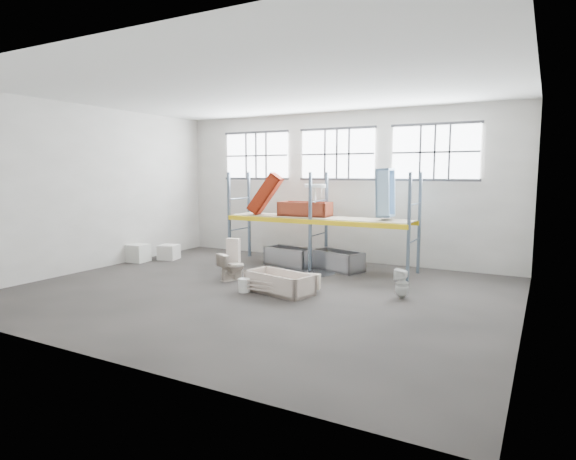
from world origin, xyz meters
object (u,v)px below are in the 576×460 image
Objects in this scene: blue_tub_upright at (385,193)px; rust_tub_flat at (305,209)px; cistern_tall at (233,258)px; toilet_beige at (232,266)px; steel_tub_left at (290,257)px; toilet_white at (402,284)px; bathtub_beige at (279,283)px; steel_tub_right at (338,260)px; bucket at (244,285)px; carton_near at (138,253)px.

rust_tub_flat is at bearing -179.66° from blue_tub_upright.
cistern_tall is at bearing -144.53° from blue_tub_upright.
steel_tub_left is (0.43, 2.60, -0.09)m from toilet_beige.
bathtub_beige is at bearing -72.13° from toilet_white.
rust_tub_flat is (1.00, 2.58, 1.26)m from cistern_tall.
toilet_beige is at bearing -127.02° from steel_tub_right.
steel_tub_left is 3.60m from bucket.
carton_near is (-4.41, 0.76, -0.09)m from toilet_beige.
rust_tub_flat is at bearing 119.67° from bathtub_beige.
rust_tub_flat is at bearing -124.07° from toilet_white.
toilet_white is 3.87m from bucket.
toilet_beige is at bearing -9.73° from carton_near.
steel_tub_right reaches higher than bucket.
toilet_white reaches higher than steel_tub_right.
toilet_white is 0.44× the size of steel_tub_right.
bucket is at bearing -80.12° from steel_tub_left.
toilet_beige reaches higher than steel_tub_left.
cistern_tall is 1.62× the size of carton_near.
steel_tub_left is 4.71× the size of bucket.
toilet_beige reaches higher than bucket.
toilet_beige is 3.40m from steel_tub_right.
toilet_beige reaches higher than toilet_white.
bucket is (-2.38, -3.92, -2.22)m from blue_tub_upright.
toilet_white is at bearing -2.51° from carton_near.
steel_tub_right is 2.35× the size of carton_near.
steel_tub_left is at bearing 99.88° from bucket.
rust_tub_flat is (0.80, 2.96, 1.43)m from toilet_beige.
bathtub_beige is 3.30m from steel_tub_right.
steel_tub_right reaches higher than carton_near.
blue_tub_upright is (2.99, 0.37, 2.10)m from steel_tub_left.
carton_near is at bearing -92.82° from toilet_white.
cistern_tall is 2.32m from steel_tub_left.
carton_near is at bearing -157.04° from rust_tub_flat.
steel_tub_left is at bearing 127.10° from bathtub_beige.
bathtub_beige is 1.08× the size of steel_tub_left.
bathtub_beige is 2.30m from cistern_tall.
toilet_beige reaches higher than bathtub_beige.
bathtub_beige is 1.22× the size of blue_tub_upright.
blue_tub_upright is 8.41m from carton_near.
blue_tub_upright is at bearing 15.82° from carton_near.
steel_tub_right is 2.53m from blue_tub_upright.
cistern_tall reaches higher than toilet_beige.
bucket is at bearing -63.41° from cistern_tall.
cistern_tall reaches higher than bucket.
rust_tub_flat is 1.16× the size of blue_tub_upright.
carton_near is at bearing -159.12° from steel_tub_left.
blue_tub_upright is at bearing 58.74° from bucket.
carton_near is at bearing 157.96° from cistern_tall.
bucket is at bearing -121.26° from blue_tub_upright.
carton_near is at bearing 15.12° from toilet_beige.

